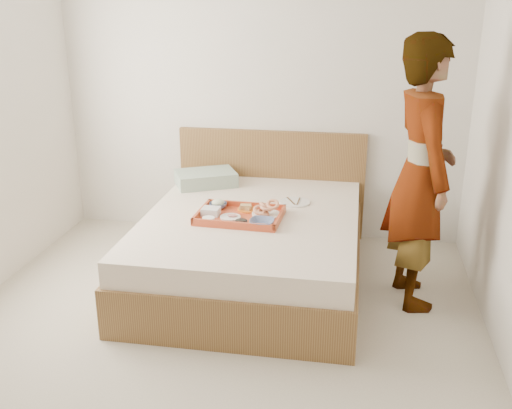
{
  "coord_description": "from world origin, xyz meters",
  "views": [
    {
      "loc": [
        0.84,
        -3.0,
        2.06
      ],
      "look_at": [
        0.15,
        0.9,
        0.65
      ],
      "focal_mm": 41.27,
      "sensor_mm": 36.0,
      "label": 1
    }
  ],
  "objects_px": {
    "bed": "(252,248)",
    "dinner_plate": "(295,202)",
    "person": "(421,174)",
    "tray": "(240,215)"
  },
  "relations": [
    {
      "from": "bed",
      "to": "dinner_plate",
      "type": "distance_m",
      "value": 0.5
    },
    {
      "from": "dinner_plate",
      "to": "person",
      "type": "bearing_deg",
      "value": -24.07
    },
    {
      "from": "bed",
      "to": "person",
      "type": "distance_m",
      "value": 1.35
    },
    {
      "from": "bed",
      "to": "dinner_plate",
      "type": "bearing_deg",
      "value": 48.39
    },
    {
      "from": "bed",
      "to": "person",
      "type": "height_order",
      "value": "person"
    },
    {
      "from": "bed",
      "to": "person",
      "type": "xyz_separation_m",
      "value": [
        1.17,
        -0.08,
        0.66
      ]
    },
    {
      "from": "person",
      "to": "tray",
      "type": "bearing_deg",
      "value": 77.72
    },
    {
      "from": "dinner_plate",
      "to": "person",
      "type": "xyz_separation_m",
      "value": [
        0.89,
        -0.4,
        0.39
      ]
    },
    {
      "from": "dinner_plate",
      "to": "bed",
      "type": "bearing_deg",
      "value": -131.61
    },
    {
      "from": "bed",
      "to": "tray",
      "type": "distance_m",
      "value": 0.31
    }
  ]
}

